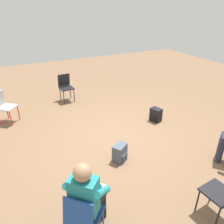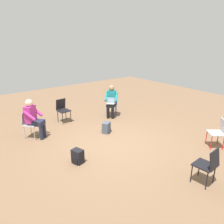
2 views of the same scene
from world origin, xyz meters
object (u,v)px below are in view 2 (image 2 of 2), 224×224
object	(u,v)px
chair_west	(63,109)
chair_southwest	(29,122)
chair_northwest	(112,103)
chair_east	(208,164)
chair_northeast	(219,131)
person_in_magenta	(33,117)
person_with_laptop	(111,99)
backpack_by_empty_chair	(78,157)
backpack_near_laptop_user	(106,128)

from	to	relation	value
chair_west	chair_southwest	bearing A→B (deg)	17.99
chair_northwest	chair_west	world-z (taller)	same
chair_east	chair_southwest	xyz separation A→B (m)	(-4.64, -2.18, 0.00)
chair_northwest	chair_northeast	xyz separation A→B (m)	(4.00, 0.71, 0.00)
person_in_magenta	person_with_laptop	bearing A→B (deg)	142.60
chair_west	backpack_by_empty_chair	xyz separation A→B (m)	(2.82, -0.98, -0.34)
person_in_magenta	chair_northwest	bearing A→B (deg)	144.69
chair_northeast	chair_southwest	size ratio (longest dim) A/B	1.00
chair_northeast	person_with_laptop	xyz separation A→B (m)	(-3.88, -0.83, 0.20)
chair_east	backpack_near_laptop_user	size ratio (longest dim) A/B	2.36
chair_west	chair_east	distance (m)	5.29
chair_northeast	person_with_laptop	bearing A→B (deg)	50.37
chair_northeast	chair_west	bearing A→B (deg)	67.99
chair_southwest	person_with_laptop	bearing A→B (deg)	140.20
chair_northwest	chair_southwest	distance (m)	3.28
chair_northeast	backpack_by_empty_chair	bearing A→B (deg)	102.60
backpack_near_laptop_user	backpack_by_empty_chair	xyz separation A→B (m)	(1.02, -1.64, 0.00)
chair_northwest	backpack_by_empty_chair	distance (m)	3.67
chair_west	chair_southwest	size ratio (longest dim) A/B	1.00
chair_northwest	chair_east	world-z (taller)	same
chair_west	backpack_near_laptop_user	world-z (taller)	chair_west
chair_west	person_with_laptop	xyz separation A→B (m)	(0.65, 1.75, 0.20)
chair_northeast	chair_southwest	world-z (taller)	same
chair_northwest	person_with_laptop	distance (m)	0.26
chair_west	backpack_by_empty_chair	distance (m)	3.00
person_with_laptop	person_in_magenta	world-z (taller)	same
chair_southwest	chair_northwest	bearing A→B (deg)	142.32
backpack_near_laptop_user	chair_west	bearing A→B (deg)	-159.76
chair_northeast	backpack_by_empty_chair	size ratio (longest dim) A/B	2.36
chair_northwest	person_in_magenta	world-z (taller)	person_in_magenta
chair_northwest	person_with_laptop	bearing A→B (deg)	90.00
backpack_near_laptop_user	chair_southwest	bearing A→B (deg)	-120.24
chair_northwest	person_with_laptop	xyz separation A→B (m)	(0.12, -0.12, 0.20)
chair_east	person_with_laptop	world-z (taller)	person_with_laptop
chair_northeast	backpack_by_empty_chair	distance (m)	3.97
chair_southwest	backpack_near_laptop_user	size ratio (longest dim) A/B	2.36
chair_northeast	backpack_near_laptop_user	world-z (taller)	chair_northeast
chair_west	backpack_near_laptop_user	size ratio (longest dim) A/B	2.36
chair_northwest	backpack_near_laptop_user	size ratio (longest dim) A/B	2.36
chair_west	chair_northeast	distance (m)	5.22
person_in_magenta	backpack_near_laptop_user	bearing A→B (deg)	112.49
chair_west	backpack_by_empty_chair	bearing A→B (deg)	66.04
chair_northwest	backpack_by_empty_chair	world-z (taller)	chair_northwest
chair_northwest	chair_northeast	size ratio (longest dim) A/B	1.00
backpack_near_laptop_user	backpack_by_empty_chair	distance (m)	1.93
chair_west	person_in_magenta	size ratio (longest dim) A/B	0.69
chair_west	chair_northwest	bearing A→B (deg)	159.36
chair_northwest	chair_east	bearing A→B (deg)	122.08
chair_east	backpack_near_laptop_user	distance (m)	3.45
chair_west	backpack_by_empty_chair	size ratio (longest dim) A/B	2.36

